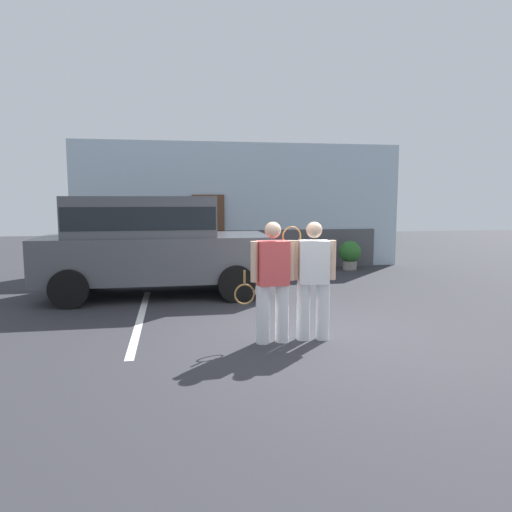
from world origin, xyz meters
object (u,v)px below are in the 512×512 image
Objects in this scene: tennis_player_woman at (313,279)px; potted_plant_by_porch at (350,254)px; tennis_player_man at (272,281)px; parked_suv at (150,240)px.

tennis_player_woman is 2.08× the size of potted_plant_by_porch.
tennis_player_man is 0.60m from tennis_player_woman.
potted_plant_by_porch is (5.36, 2.68, -0.69)m from parked_suv.
parked_suv is 6.04m from potted_plant_by_porch.
potted_plant_by_porch is (2.95, 6.28, -0.43)m from tennis_player_woman.
parked_suv is 2.73× the size of tennis_player_woman.
tennis_player_woman is (2.41, -3.59, -0.26)m from parked_suv.
parked_suv is 5.66× the size of potted_plant_by_porch.
tennis_player_woman is at bearing -115.18° from potted_plant_by_porch.
tennis_player_man reaches higher than tennis_player_woman.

